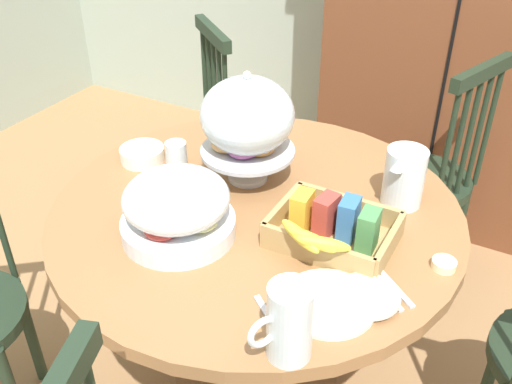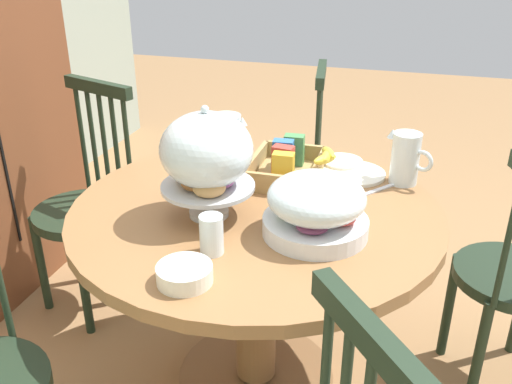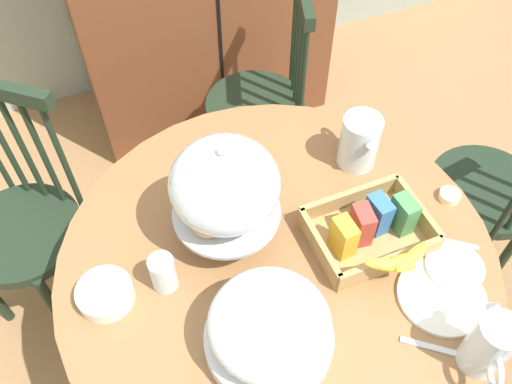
# 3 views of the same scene
# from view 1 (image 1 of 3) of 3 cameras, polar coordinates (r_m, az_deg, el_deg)

# --- Properties ---
(wooden_armoire) EXTENTS (1.18, 0.60, 1.96)m
(wooden_armoire) POSITION_cam_1_polar(r_m,az_deg,el_deg) (2.72, 20.34, 16.77)
(wooden_armoire) COLOR brown
(wooden_armoire) RESTS_ON ground_plane
(dining_table) EXTENTS (1.16, 1.16, 0.74)m
(dining_table) POSITION_cam_1_polar(r_m,az_deg,el_deg) (1.77, 0.00, -7.33)
(dining_table) COLOR olive
(dining_table) RESTS_ON ground_plane
(windsor_chair_near_window) EXTENTS (0.47, 0.47, 0.97)m
(windsor_chair_near_window) POSITION_cam_1_polar(r_m,az_deg,el_deg) (2.51, -6.78, 4.02)
(windsor_chair_near_window) COLOR #1E2D1E
(windsor_chair_near_window) RESTS_ON ground_plane
(windsor_chair_host_seat) EXTENTS (0.43, 0.43, 0.97)m
(windsor_chair_host_seat) POSITION_cam_1_polar(r_m,az_deg,el_deg) (2.37, 16.25, 0.92)
(windsor_chair_host_seat) COLOR #1E2D1E
(windsor_chair_host_seat) RESTS_ON ground_plane
(pastry_stand_with_dome) EXTENTS (0.28, 0.28, 0.34)m
(pastry_stand_with_dome) POSITION_cam_1_polar(r_m,az_deg,el_deg) (1.67, -0.85, 7.08)
(pastry_stand_with_dome) COLOR silver
(pastry_stand_with_dome) RESTS_ON dining_table
(fruit_platter_covered) EXTENTS (0.30, 0.30, 0.18)m
(fruit_platter_covered) POSITION_cam_1_polar(r_m,az_deg,el_deg) (1.50, -7.77, -1.55)
(fruit_platter_covered) COLOR silver
(fruit_platter_covered) RESTS_ON dining_table
(orange_juice_pitcher) EXTENTS (0.10, 0.17, 0.18)m
(orange_juice_pitcher) POSITION_cam_1_polar(r_m,az_deg,el_deg) (1.18, 3.30, -12.90)
(orange_juice_pitcher) COLOR silver
(orange_juice_pitcher) RESTS_ON dining_table
(milk_pitcher) EXTENTS (0.11, 0.20, 0.17)m
(milk_pitcher) POSITION_cam_1_polar(r_m,az_deg,el_deg) (1.67, 14.32, 1.22)
(milk_pitcher) COLOR silver
(milk_pitcher) RESTS_ON dining_table
(cereal_basket) EXTENTS (0.32, 0.30, 0.12)m
(cereal_basket) POSITION_cam_1_polar(r_m,az_deg,el_deg) (1.49, 7.43, -3.54)
(cereal_basket) COLOR tan
(cereal_basket) RESTS_ON dining_table
(china_plate_large) EXTENTS (0.22, 0.22, 0.01)m
(china_plate_large) POSITION_cam_1_polar(r_m,az_deg,el_deg) (1.34, 7.10, -10.74)
(china_plate_large) COLOR white
(china_plate_large) RESTS_ON dining_table
(china_plate_small) EXTENTS (0.15, 0.15, 0.01)m
(china_plate_small) POSITION_cam_1_polar(r_m,az_deg,el_deg) (1.36, 10.88, -9.96)
(china_plate_small) COLOR white
(china_plate_small) RESTS_ON china_plate_large
(cereal_bowl) EXTENTS (0.14, 0.14, 0.04)m
(cereal_bowl) POSITION_cam_1_polar(r_m,az_deg,el_deg) (1.88, -11.11, 3.66)
(cereal_bowl) COLOR white
(cereal_bowl) RESTS_ON dining_table
(drinking_glass) EXTENTS (0.06, 0.06, 0.11)m
(drinking_glass) POSITION_cam_1_polar(r_m,az_deg,el_deg) (1.77, -7.80, 3.24)
(drinking_glass) COLOR silver
(drinking_glass) RESTS_ON dining_table
(butter_dish) EXTENTS (0.06, 0.06, 0.02)m
(butter_dish) POSITION_cam_1_polar(r_m,az_deg,el_deg) (1.50, 17.98, -6.77)
(butter_dish) COLOR beige
(butter_dish) RESTS_ON dining_table
(table_knife) EXTENTS (0.14, 0.12, 0.01)m
(table_knife) POSITION_cam_1_polar(r_m,az_deg,el_deg) (1.41, 12.15, -9.13)
(table_knife) COLOR silver
(table_knife) RESTS_ON dining_table
(dinner_fork) EXTENTS (0.14, 0.12, 0.01)m
(dinner_fork) POSITION_cam_1_polar(r_m,az_deg,el_deg) (1.42, 13.17, -8.77)
(dinner_fork) COLOR silver
(dinner_fork) RESTS_ON dining_table
(soup_spoon) EXTENTS (0.14, 0.12, 0.01)m
(soup_spoon) POSITION_cam_1_polar(r_m,az_deg,el_deg) (1.30, 1.54, -12.59)
(soup_spoon) COLOR silver
(soup_spoon) RESTS_ON dining_table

